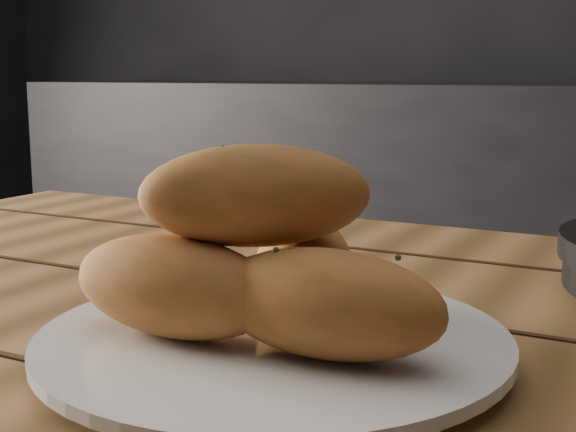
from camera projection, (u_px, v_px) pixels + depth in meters
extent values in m
cube|color=black|center=(478.00, 245.00, 2.27)|extent=(2.80, 0.60, 0.90)
cube|color=#8F6035|center=(365.00, 391.00, 0.51)|extent=(1.44, 0.93, 0.04)
cylinder|color=silver|center=(273.00, 350.00, 0.51)|extent=(0.27, 0.27, 0.01)
cylinder|color=silver|center=(273.00, 338.00, 0.51)|extent=(0.30, 0.30, 0.01)
ellipsoid|color=#C56D36|center=(173.00, 286.00, 0.50)|extent=(0.15, 0.08, 0.06)
ellipsoid|color=#C56D36|center=(326.00, 303.00, 0.46)|extent=(0.15, 0.07, 0.06)
ellipsoid|color=#C56D36|center=(304.00, 265.00, 0.55)|extent=(0.12, 0.15, 0.06)
ellipsoid|color=#C56D36|center=(256.00, 195.00, 0.49)|extent=(0.16, 0.14, 0.06)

